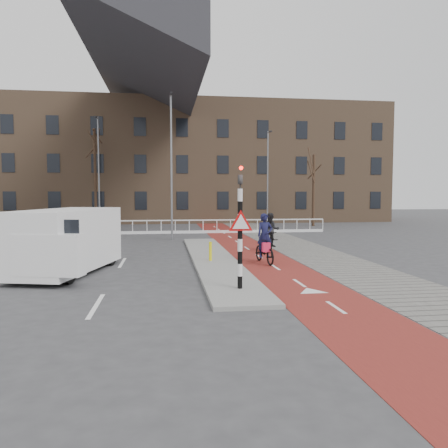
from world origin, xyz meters
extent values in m
plane|color=#38383A|center=(0.00, 0.00, 0.00)|extent=(120.00, 120.00, 0.00)
cube|color=maroon|center=(1.50, 10.00, 0.01)|extent=(2.50, 60.00, 0.01)
cube|color=slate|center=(4.30, 10.00, 0.01)|extent=(3.00, 60.00, 0.01)
cube|color=gray|center=(-0.70, 4.00, 0.06)|extent=(1.80, 16.00, 0.12)
cylinder|color=black|center=(-0.60, -2.00, 1.56)|extent=(0.14, 0.14, 2.88)
imported|color=black|center=(-0.60, -2.00, 3.40)|extent=(0.13, 0.16, 0.80)
cylinder|color=#FF0C05|center=(-0.60, -2.14, 3.58)|extent=(0.11, 0.02, 0.11)
cylinder|color=yellow|center=(-0.90, 3.33, 0.51)|extent=(0.12, 0.12, 0.77)
imported|color=black|center=(1.32, 3.08, 0.53)|extent=(0.94, 2.04, 1.04)
imported|color=#131538|center=(1.32, 3.08, 1.15)|extent=(0.71, 0.51, 1.80)
cube|color=#EA214B|center=(1.24, 2.53, 0.73)|extent=(0.32, 0.23, 0.37)
imported|color=black|center=(2.45, 6.60, 0.54)|extent=(0.85, 1.82, 1.06)
imported|color=black|center=(2.45, 6.60, 1.08)|extent=(0.92, 0.78, 1.66)
cube|color=white|center=(-6.25, 1.89, 1.23)|extent=(3.38, 5.69, 2.13)
cube|color=#209450|center=(-7.33, 1.89, 1.13)|extent=(0.86, 3.31, 0.55)
cube|color=#209450|center=(-5.18, 1.89, 1.13)|extent=(0.86, 3.31, 0.55)
cube|color=black|center=(-6.25, -0.43, 1.63)|extent=(1.87, 0.52, 0.90)
cylinder|color=black|center=(-7.58, 0.35, 0.37)|extent=(0.44, 0.79, 0.75)
cylinder|color=black|center=(-5.82, -0.09, 0.37)|extent=(0.44, 0.79, 0.75)
cylinder|color=black|center=(-6.69, 3.87, 0.37)|extent=(0.44, 0.79, 0.75)
cylinder|color=black|center=(-4.93, 3.42, 0.37)|extent=(0.44, 0.79, 0.75)
cube|color=silver|center=(-5.00, 17.00, 0.95)|extent=(28.00, 0.08, 0.08)
cube|color=silver|center=(-5.00, 17.00, 0.10)|extent=(28.00, 0.10, 0.20)
cube|color=#7F6047|center=(-3.00, 32.00, 6.00)|extent=(46.00, 10.00, 12.00)
cylinder|color=#302015|center=(-8.78, 25.51, 4.27)|extent=(0.24, 0.24, 8.54)
cylinder|color=#302015|center=(10.26, 22.73, 3.13)|extent=(0.24, 0.24, 6.26)
cylinder|color=slate|center=(-2.31, 12.63, 4.41)|extent=(0.12, 0.12, 8.82)
cylinder|color=slate|center=(-7.88, 21.46, 4.43)|extent=(0.12, 0.12, 8.85)
cylinder|color=slate|center=(5.97, 22.15, 4.06)|extent=(0.12, 0.12, 8.11)
camera|label=1|loc=(-2.74, -14.30, 2.86)|focal=35.00mm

